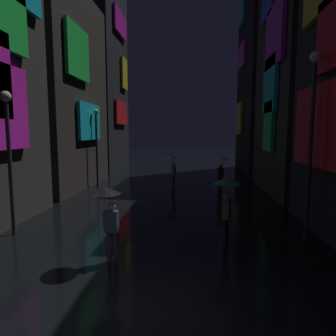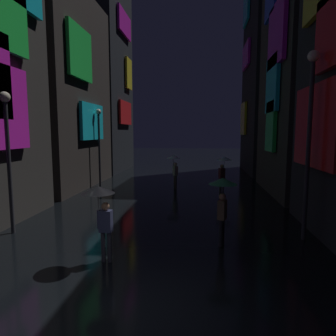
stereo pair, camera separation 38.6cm
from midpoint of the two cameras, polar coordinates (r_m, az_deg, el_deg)
ground_plane at (r=6.52m, az=-9.38°, el=-26.28°), size 120.00×120.00×0.00m
building_left_mid at (r=20.74m, az=-21.13°, el=13.42°), size 4.25×8.59×12.15m
building_left_far at (r=28.89m, az=-13.74°, el=17.32°), size 4.25×7.38×17.75m
building_right_mid at (r=19.41m, az=24.18°, el=17.50°), size 4.25×7.58×14.62m
building_right_far at (r=28.50m, az=18.07°, el=18.59°), size 4.25×7.84×18.97m
pedestrian_far_right_black at (r=8.25m, az=-12.94°, el=-6.50°), size 0.90×0.90×2.12m
pedestrian_midstreet_left_clear at (r=18.66m, az=0.19°, el=1.10°), size 0.90×0.90×2.12m
pedestrian_midstreet_centre_clear at (r=17.82m, az=9.57°, el=0.73°), size 0.90×0.90×2.12m
pedestrian_near_crossing_green at (r=9.58m, az=9.97°, el=-4.57°), size 0.90×0.90×2.12m
streetlamp_left_far at (r=19.82m, az=-14.02°, el=5.59°), size 0.36×0.36×5.01m
streetlamp_left_near at (r=11.53m, az=-28.94°, el=3.84°), size 0.36×0.36×4.90m
streetlamp_right_near at (r=10.69m, az=24.75°, el=7.30°), size 0.36×0.36×6.07m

